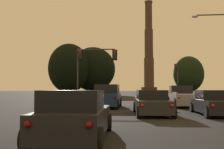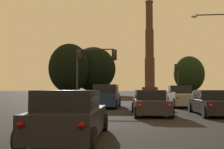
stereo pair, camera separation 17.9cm
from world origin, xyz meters
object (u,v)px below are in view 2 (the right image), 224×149
object	(u,v)px
suv_left_lane_front	(106,96)
traffic_light_far_right	(177,75)
sedan_right_lane_second	(212,103)
smokestack	(150,56)
hatchback_left_lane_third	(70,117)
sedan_center_lane_second	(150,103)
pickup_truck_right_lane_front	(182,97)
hatchback_center_lane_front	(145,99)
traffic_light_overhead_left	(90,61)
street_lamp	(223,48)

from	to	relation	value
suv_left_lane_front	traffic_light_far_right	world-z (taller)	traffic_light_far_right
sedan_right_lane_second	traffic_light_far_right	distance (m)	35.93
suv_left_lane_front	smokestack	distance (m)	102.78
hatchback_left_lane_third	sedan_center_lane_second	bearing A→B (deg)	69.26
sedan_right_lane_second	traffic_light_far_right	world-z (taller)	traffic_light_far_right
pickup_truck_right_lane_front	hatchback_left_lane_third	bearing A→B (deg)	-109.93
hatchback_center_lane_front	hatchback_left_lane_third	size ratio (longest dim) A/B	0.99
traffic_light_overhead_left	smokestack	bearing A→B (deg)	82.71
traffic_light_far_right	street_lamp	distance (m)	25.53
pickup_truck_right_lane_front	hatchback_left_lane_third	size ratio (longest dim) A/B	1.34
pickup_truck_right_lane_front	smokestack	size ratio (longest dim) A/B	0.13
hatchback_left_lane_third	traffic_light_far_right	bearing A→B (deg)	75.64
pickup_truck_right_lane_front	street_lamp	size ratio (longest dim) A/B	0.63
hatchback_left_lane_third	street_lamp	bearing A→B (deg)	58.84
traffic_light_far_right	traffic_light_overhead_left	xyz separation A→B (m)	(-13.20, -21.38, 0.47)
traffic_light_far_right	hatchback_left_lane_third	bearing A→B (deg)	-102.79
pickup_truck_right_lane_front	traffic_light_far_right	world-z (taller)	traffic_light_far_right
smokestack	sedan_center_lane_second	bearing A→B (deg)	-93.11
traffic_light_overhead_left	street_lamp	xyz separation A→B (m)	(13.55, -4.12, 0.73)
sedan_center_lane_second	street_lamp	distance (m)	13.54
sedan_center_lane_second	smokestack	world-z (taller)	smokestack
sedan_right_lane_second	traffic_light_overhead_left	world-z (taller)	traffic_light_overhead_left
hatchback_left_lane_third	traffic_light_far_right	world-z (taller)	traffic_light_far_right
hatchback_center_lane_front	pickup_truck_right_lane_front	bearing A→B (deg)	17.58
street_lamp	smokestack	xyz separation A→B (m)	(-1.71, 96.71, 11.52)
hatchback_left_lane_third	street_lamp	size ratio (longest dim) A/B	0.47
hatchback_left_lane_third	traffic_light_far_right	size ratio (longest dim) A/B	0.64
hatchback_center_lane_front	traffic_light_overhead_left	bearing A→B (deg)	127.16
sedan_center_lane_second	sedan_right_lane_second	size ratio (longest dim) A/B	1.01
traffic_light_far_right	traffic_light_overhead_left	world-z (taller)	traffic_light_far_right
traffic_light_overhead_left	street_lamp	world-z (taller)	street_lamp
pickup_truck_right_lane_front	traffic_light_overhead_left	world-z (taller)	traffic_light_overhead_left
hatchback_center_lane_front	street_lamp	xyz separation A→B (m)	(7.58, 3.66, 4.77)
sedan_right_lane_second	traffic_light_overhead_left	size ratio (longest dim) A/B	0.76
hatchback_left_lane_third	sedan_right_lane_second	world-z (taller)	hatchback_left_lane_third
traffic_light_far_right	smokestack	size ratio (longest dim) A/B	0.15
hatchback_center_lane_front	sedan_center_lane_second	xyz separation A→B (m)	(0.06, -6.54, 0.00)
pickup_truck_right_lane_front	smokestack	bearing A→B (deg)	89.51
pickup_truck_right_lane_front	traffic_light_far_right	xyz separation A→B (m)	(3.98, 28.11, 3.43)
sedan_center_lane_second	smokestack	size ratio (longest dim) A/B	0.11
hatchback_center_lane_front	traffic_light_far_right	size ratio (longest dim) A/B	0.64
pickup_truck_right_lane_front	traffic_light_overhead_left	size ratio (longest dim) A/B	0.89
pickup_truck_right_lane_front	street_lamp	world-z (taller)	street_lamp
sedan_center_lane_second	street_lamp	xyz separation A→B (m)	(7.52, 10.20, 4.76)
suv_left_lane_front	hatchback_center_lane_front	bearing A→B (deg)	13.47
sedan_center_lane_second	street_lamp	size ratio (longest dim) A/B	0.54
sedan_right_lane_second	traffic_light_far_right	size ratio (longest dim) A/B	0.73
sedan_right_lane_second	smokestack	xyz separation A→B (m)	(2.24, 106.79, 16.28)
hatchback_center_lane_front	hatchback_left_lane_third	bearing A→B (deg)	-100.88
traffic_light_overhead_left	smokestack	size ratio (longest dim) A/B	0.14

